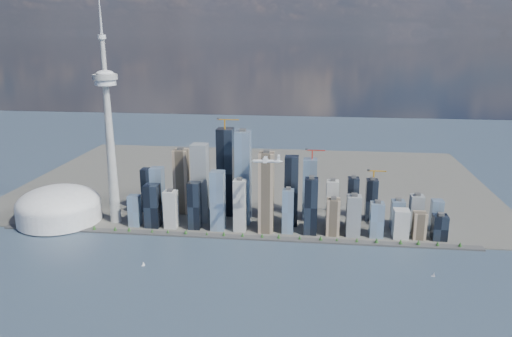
# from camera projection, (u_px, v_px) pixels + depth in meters

# --- Properties ---
(ground) EXTENTS (4000.00, 4000.00, 0.00)m
(ground) POSITION_uv_depth(u_px,v_px,m) (210.00, 292.00, 897.90)
(ground) COLOR #2F4353
(ground) RESTS_ON ground
(seawall) EXTENTS (1100.00, 22.00, 4.00)m
(seawall) POSITION_uv_depth(u_px,v_px,m) (232.00, 237.00, 1136.98)
(seawall) COLOR #383838
(seawall) RESTS_ON ground
(land) EXTENTS (1400.00, 900.00, 3.00)m
(land) POSITION_uv_depth(u_px,v_px,m) (256.00, 181.00, 1568.41)
(land) COLOR #4C4C47
(land) RESTS_ON ground
(shoreline_trees) EXTENTS (960.53, 7.20, 8.80)m
(shoreline_trees) POSITION_uv_depth(u_px,v_px,m) (232.00, 234.00, 1135.21)
(shoreline_trees) COLOR #3F2D1E
(shoreline_trees) RESTS_ON seawall
(skyscraper_cluster) EXTENTS (736.00, 142.00, 248.39)m
(skyscraper_cluster) POSITION_uv_depth(u_px,v_px,m) (262.00, 195.00, 1193.84)
(skyscraper_cluster) COLOR black
(skyscraper_cluster) RESTS_ON land
(needle_tower) EXTENTS (56.00, 56.00, 550.50)m
(needle_tower) POSITION_uv_depth(u_px,v_px,m) (109.00, 128.00, 1167.20)
(needle_tower) COLOR gray
(needle_tower) RESTS_ON land
(dome_stadium) EXTENTS (200.00, 200.00, 86.00)m
(dome_stadium) POSITION_uv_depth(u_px,v_px,m) (59.00, 207.00, 1224.89)
(dome_stadium) COLOR silver
(dome_stadium) RESTS_ON land
(airplane) EXTENTS (65.80, 58.19, 16.04)m
(airplane) POSITION_uv_depth(u_px,v_px,m) (267.00, 161.00, 1039.45)
(airplane) COLOR white
(airplane) RESTS_ON ground
(sailboat_west) EXTENTS (7.05, 4.29, 10.06)m
(sailboat_west) POSITION_uv_depth(u_px,v_px,m) (143.00, 264.00, 998.72)
(sailboat_west) COLOR white
(sailboat_west) RESTS_ON ground
(sailboat_east) EXTENTS (7.40, 4.05, 10.39)m
(sailboat_east) POSITION_uv_depth(u_px,v_px,m) (434.00, 275.00, 954.41)
(sailboat_east) COLOR white
(sailboat_east) RESTS_ON ground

